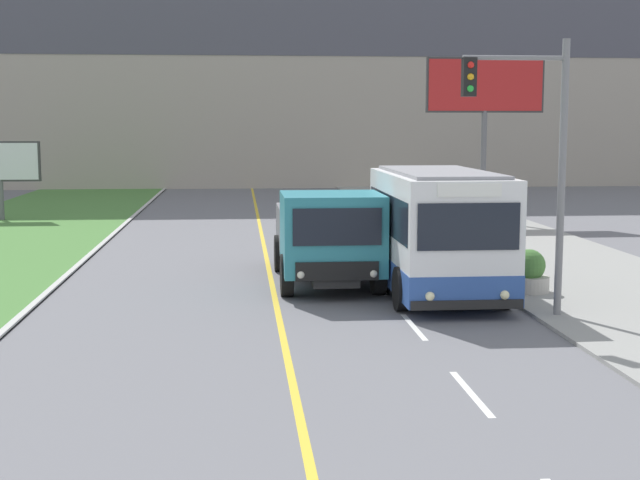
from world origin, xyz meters
TOP-DOWN VIEW (x-y plane):
  - apartment_block_background at (0.00, 56.29)m, footprint 80.00×8.04m
  - city_bus at (3.96, 15.61)m, footprint 2.64×5.86m
  - dump_truck at (1.43, 17.02)m, footprint 2.55×6.49m
  - traffic_light_mast at (5.37, 12.97)m, footprint 2.28×0.32m
  - billboard_large at (9.48, 31.53)m, footprint 5.00×0.24m
  - planter_round_near at (6.23, 15.57)m, footprint 0.99×0.99m
  - planter_round_second at (6.19, 20.91)m, footprint 0.88×0.88m

SIDE VIEW (x-z plane):
  - planter_round_second at x=6.19m, z-range 0.02..1.01m
  - planter_round_near at x=6.23m, z-range 0.01..1.06m
  - dump_truck at x=1.43m, z-range 0.02..2.51m
  - city_bus at x=3.96m, z-range 0.02..3.09m
  - traffic_light_mast at x=5.37m, z-range 0.81..6.75m
  - billboard_large at x=9.48m, z-range 1.98..8.90m
  - apartment_block_background at x=0.00m, z-range 0.00..24.23m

